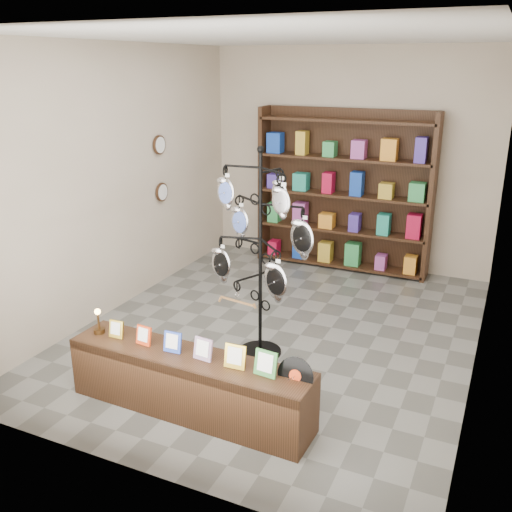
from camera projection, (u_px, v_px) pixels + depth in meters
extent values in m
plane|color=slate|center=(279.00, 331.00, 6.22)|extent=(5.00, 5.00, 0.00)
plane|color=#C2B19C|center=(349.00, 159.00, 7.89)|extent=(4.00, 0.00, 4.00)
plane|color=#C2B19C|center=(130.00, 277.00, 3.59)|extent=(4.00, 0.00, 4.00)
plane|color=#C2B19C|center=(119.00, 180.00, 6.52)|extent=(0.00, 5.00, 5.00)
plane|color=#C2B19C|center=(494.00, 218.00, 4.95)|extent=(0.00, 5.00, 5.00)
plane|color=white|center=(283.00, 37.00, 5.25)|extent=(5.00, 5.00, 0.00)
cylinder|color=black|center=(260.00, 351.00, 5.75)|extent=(0.52, 0.52, 0.03)
cylinder|color=black|center=(260.00, 258.00, 5.43)|extent=(0.04, 0.04, 2.02)
sphere|color=black|center=(261.00, 149.00, 5.09)|extent=(0.07, 0.07, 0.07)
ellipsoid|color=silver|center=(274.00, 288.00, 5.70)|extent=(0.11, 0.06, 0.21)
cube|color=#B17949|center=(237.00, 301.00, 5.37)|extent=(0.38, 0.08, 0.04)
cube|color=black|center=(189.00, 384.00, 4.71)|extent=(2.14, 0.50, 0.52)
cube|color=yellow|center=(116.00, 329.00, 4.90)|extent=(0.14, 0.05, 0.16)
cube|color=red|center=(144.00, 335.00, 4.78)|extent=(0.15, 0.06, 0.16)
cube|color=#263FA5|center=(173.00, 342.00, 4.66)|extent=(0.16, 0.06, 0.17)
cube|color=#E54C33|center=(203.00, 349.00, 4.53)|extent=(0.17, 0.06, 0.18)
cube|color=yellow|center=(235.00, 356.00, 4.41)|extent=(0.18, 0.06, 0.19)
cube|color=#337233|center=(266.00, 363.00, 4.30)|extent=(0.19, 0.07, 0.20)
cylinder|color=black|center=(295.00, 376.00, 4.27)|extent=(0.29, 0.07, 0.29)
cylinder|color=red|center=(295.00, 376.00, 4.27)|extent=(0.10, 0.03, 0.10)
cylinder|color=#3F2812|center=(99.00, 331.00, 5.00)|extent=(0.10, 0.10, 0.04)
cylinder|color=#3F2812|center=(98.00, 322.00, 4.98)|extent=(0.02, 0.02, 0.14)
sphere|color=#FFBF59|center=(97.00, 312.00, 4.94)|extent=(0.05, 0.05, 0.05)
cube|color=black|center=(346.00, 189.00, 7.96)|extent=(2.40, 0.04, 2.20)
cube|color=black|center=(265.00, 184.00, 8.29)|extent=(0.06, 0.36, 2.20)
cube|color=black|center=(432.00, 199.00, 7.36)|extent=(0.06, 0.36, 2.20)
cube|color=black|center=(340.00, 263.00, 8.17)|extent=(2.36, 0.36, 0.04)
cube|color=black|center=(341.00, 229.00, 8.00)|extent=(2.36, 0.36, 0.03)
cube|color=black|center=(343.00, 195.00, 7.84)|extent=(2.36, 0.36, 0.04)
cube|color=black|center=(345.00, 158.00, 7.68)|extent=(2.36, 0.36, 0.04)
cube|color=black|center=(347.00, 120.00, 7.52)|extent=(2.36, 0.36, 0.04)
cylinder|color=black|center=(159.00, 145.00, 7.10)|extent=(0.03, 0.24, 0.24)
cylinder|color=black|center=(162.00, 192.00, 7.30)|extent=(0.03, 0.24, 0.24)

